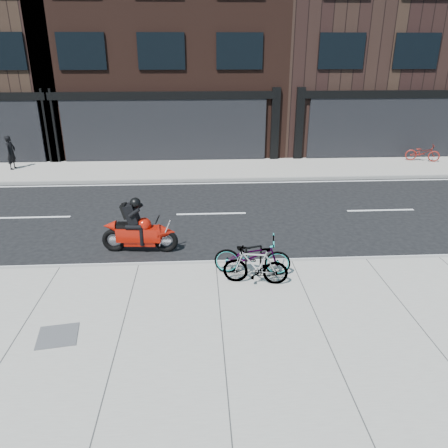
{
  "coord_description": "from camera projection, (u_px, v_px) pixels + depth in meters",
  "views": [
    {
      "loc": [
        -0.38,
        -12.15,
        5.33
      ],
      "look_at": [
        0.26,
        -1.19,
        0.9
      ],
      "focal_mm": 35.0,
      "sensor_mm": 36.0,
      "label": 1
    }
  ],
  "objects": [
    {
      "name": "ground",
      "position": [
        213.0,
        237.0,
        13.26
      ],
      "size": [
        120.0,
        120.0,
        0.0
      ],
      "primitive_type": "plane",
      "color": "black",
      "rests_on": "ground"
    },
    {
      "name": "sidewalk_near",
      "position": [
        222.0,
        335.0,
        8.61
      ],
      "size": [
        60.0,
        6.0,
        0.13
      ],
      "primitive_type": "cube",
      "color": "gray",
      "rests_on": "ground"
    },
    {
      "name": "motorcycle",
      "position": [
        143.0,
        230.0,
        12.09
      ],
      "size": [
        2.14,
        0.61,
        1.6
      ],
      "rotation": [
        0.0,
        0.0,
        -0.08
      ],
      "color": "black",
      "rests_on": "ground"
    },
    {
      "name": "building_center",
      "position": [
        166.0,
        10.0,
        23.86
      ],
      "size": [
        12.0,
        10.0,
        14.5
      ],
      "primitive_type": "cube",
      "color": "black",
      "rests_on": "ground"
    },
    {
      "name": "building_mideast",
      "position": [
        378.0,
        31.0,
        24.88
      ],
      "size": [
        12.0,
        10.0,
        12.5
      ],
      "primitive_type": "cube",
      "color": "black",
      "rests_on": "ground"
    },
    {
      "name": "pedestrian",
      "position": [
        11.0,
        152.0,
        19.96
      ],
      "size": [
        0.45,
        0.61,
        1.53
      ],
      "primitive_type": "imported",
      "rotation": [
        0.0,
        0.0,
        1.41
      ],
      "color": "black",
      "rests_on": "sidewalk_far"
    },
    {
      "name": "sidewalk_far",
      "position": [
        207.0,
        169.0,
        20.41
      ],
      "size": [
        60.0,
        3.5,
        0.13
      ],
      "primitive_type": "cube",
      "color": "gray",
      "rests_on": "ground"
    },
    {
      "name": "utility_grate",
      "position": [
        58.0,
        336.0,
        8.48
      ],
      "size": [
        0.86,
        0.86,
        0.02
      ],
      "primitive_type": "cube",
      "rotation": [
        0.0,
        0.0,
        0.15
      ],
      "color": "#48484A",
      "rests_on": "sidewalk_near"
    },
    {
      "name": "bike_rack",
      "position": [
        253.0,
        257.0,
        10.69
      ],
      "size": [
        0.43,
        0.16,
        0.74
      ],
      "rotation": [
        0.0,
        0.0,
        0.29
      ],
      "color": "black",
      "rests_on": "sidewalk_near"
    },
    {
      "name": "bicycle_rear",
      "position": [
        255.0,
        266.0,
        10.24
      ],
      "size": [
        1.59,
        0.7,
        0.93
      ],
      "primitive_type": "imported",
      "rotation": [
        0.0,
        0.0,
        4.53
      ],
      "color": "gray",
      "rests_on": "sidewalk_near"
    },
    {
      "name": "bicycle_front",
      "position": [
        252.0,
        255.0,
        10.67
      ],
      "size": [
        1.95,
        0.93,
        0.98
      ],
      "primitive_type": "imported",
      "rotation": [
        0.0,
        0.0,
        1.42
      ],
      "color": "gray",
      "rests_on": "sidewalk_near"
    },
    {
      "name": "bicycle_far",
      "position": [
        423.0,
        153.0,
        21.5
      ],
      "size": [
        1.69,
        1.06,
        0.84
      ],
      "primitive_type": "imported",
      "rotation": [
        0.0,
        0.0,
        1.23
      ],
      "color": "maroon",
      "rests_on": "sidewalk_far"
    }
  ]
}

